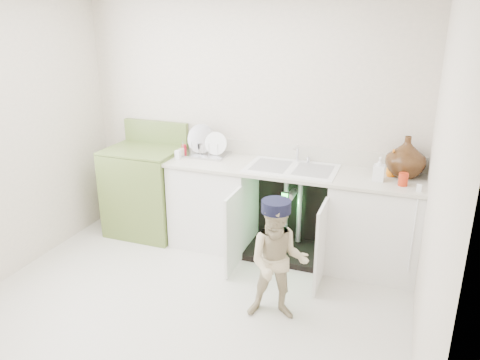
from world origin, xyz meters
name	(u,v)px	position (x,y,z in m)	size (l,w,h in m)	color
ground	(186,308)	(0.00, 0.00, 0.00)	(3.50, 3.50, 0.00)	beige
room_shell	(180,163)	(0.00, 0.00, 1.25)	(6.00, 5.50, 1.26)	#BDB3A2
counter_run	(295,209)	(0.59, 1.21, 0.48)	(2.44, 1.02, 1.27)	white
avocado_stove	(146,189)	(-1.05, 1.18, 0.49)	(0.76, 0.65, 1.18)	olive
repair_worker	(278,261)	(0.72, 0.16, 0.50)	(0.54, 0.94, 0.99)	#C9B790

